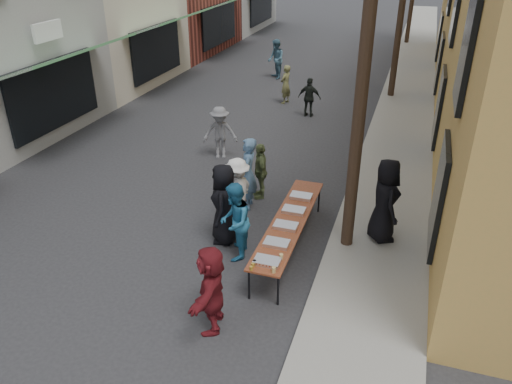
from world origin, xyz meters
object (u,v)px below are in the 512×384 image
Objects in this scene: server at (385,200)px; guest_front_c at (235,222)px; utility_pole_near at (366,43)px; serving_table at (289,222)px; catering_tray_sausage at (267,261)px; guest_front_a at (224,204)px.

guest_front_c is at bearing 94.42° from server.
serving_table is (-1.22, -0.52, -3.79)m from utility_pole_near.
catering_tray_sausage is at bearing -119.34° from utility_pole_near.
guest_front_a is at bearing -167.48° from utility_pole_near.
utility_pole_near is 2.25× the size of serving_table.
utility_pole_near is at bearing 60.66° from catering_tray_sausage.
catering_tray_sausage is 3.25m from server.
guest_front_c reaches higher than serving_table.
utility_pole_near reaches higher than catering_tray_sausage.
utility_pole_near is 18.00× the size of catering_tray_sausage.
guest_front_a is at bearing -151.84° from guest_front_c.
server reaches higher than guest_front_a.
utility_pole_near is 4.63× the size of server.
serving_table is at bearing 81.18° from guest_front_a.
catering_tray_sausage reaches higher than serving_table.
guest_front_a is (-1.48, 1.57, 0.16)m from catering_tray_sausage.
utility_pole_near is 4.01m from serving_table.
guest_front_c is at bearing 135.19° from catering_tray_sausage.
utility_pole_near reaches higher than guest_front_c.
serving_table is 2.28× the size of guest_front_c.
guest_front_c is (-1.04, -0.62, 0.16)m from serving_table.
utility_pole_near reaches higher than serving_table.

